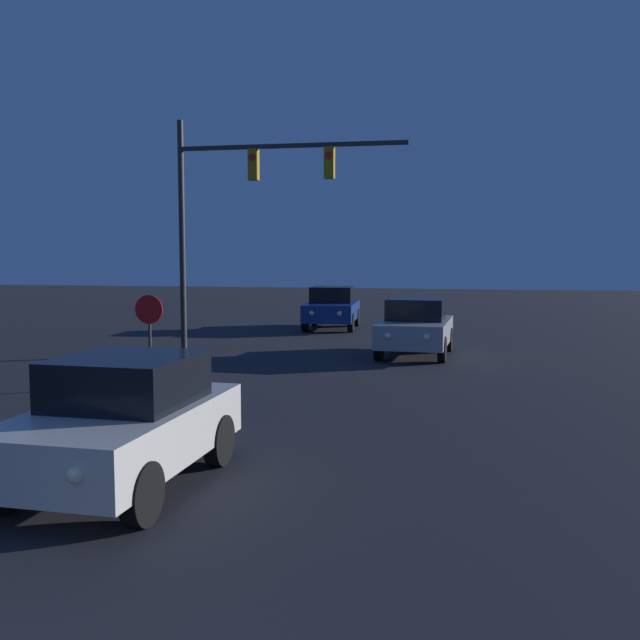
{
  "coord_description": "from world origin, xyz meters",
  "views": [
    {
      "loc": [
        2.83,
        -2.26,
        3.08
      ],
      "look_at": [
        0.0,
        12.14,
        1.7
      ],
      "focal_mm": 40.0,
      "sensor_mm": 36.0,
      "label": 1
    }
  ],
  "objects_px": {
    "car_mid": "(416,327)",
    "stop_sign": "(149,323)",
    "car_near": "(123,421)",
    "car_far": "(332,307)",
    "traffic_signal_mast": "(237,197)"
  },
  "relations": [
    {
      "from": "car_far",
      "to": "stop_sign",
      "type": "distance_m",
      "value": 13.47
    },
    {
      "from": "car_near",
      "to": "car_mid",
      "type": "bearing_deg",
      "value": -101.16
    },
    {
      "from": "car_far",
      "to": "stop_sign",
      "type": "relative_size",
      "value": 1.89
    },
    {
      "from": "car_mid",
      "to": "stop_sign",
      "type": "relative_size",
      "value": 1.89
    },
    {
      "from": "car_far",
      "to": "traffic_signal_mast",
      "type": "relative_size",
      "value": 0.57
    },
    {
      "from": "car_mid",
      "to": "stop_sign",
      "type": "height_order",
      "value": "stop_sign"
    },
    {
      "from": "car_near",
      "to": "car_far",
      "type": "height_order",
      "value": "same"
    },
    {
      "from": "traffic_signal_mast",
      "to": "car_near",
      "type": "bearing_deg",
      "value": -79.65
    },
    {
      "from": "traffic_signal_mast",
      "to": "stop_sign",
      "type": "xyz_separation_m",
      "value": [
        -0.5,
        -5.11,
        -3.24
      ]
    },
    {
      "from": "car_mid",
      "to": "car_far",
      "type": "xyz_separation_m",
      "value": [
        -3.83,
        7.08,
        0.0
      ]
    },
    {
      "from": "car_near",
      "to": "stop_sign",
      "type": "relative_size",
      "value": 1.88
    },
    {
      "from": "car_mid",
      "to": "traffic_signal_mast",
      "type": "relative_size",
      "value": 0.57
    },
    {
      "from": "car_mid",
      "to": "traffic_signal_mast",
      "type": "xyz_separation_m",
      "value": [
        -5.2,
        -1.13,
        3.84
      ]
    },
    {
      "from": "traffic_signal_mast",
      "to": "stop_sign",
      "type": "height_order",
      "value": "traffic_signal_mast"
    },
    {
      "from": "car_near",
      "to": "car_mid",
      "type": "distance_m",
      "value": 13.27
    }
  ]
}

